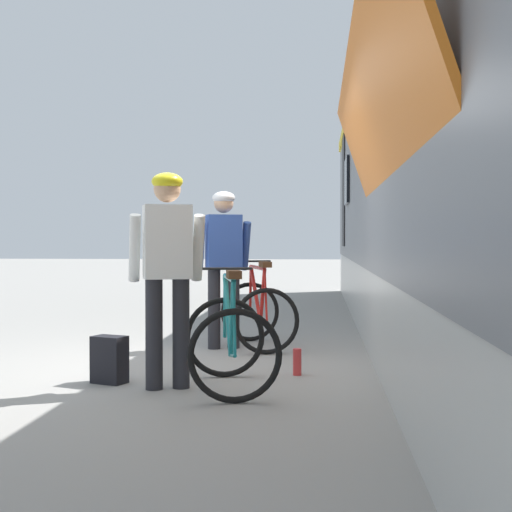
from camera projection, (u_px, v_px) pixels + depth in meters
name	position (u px, v px, depth m)	size (l,w,h in m)	color
ground_plane	(189.00, 370.00, 6.63)	(80.00, 80.00, 0.00)	gray
train_car	(494.00, 175.00, 8.14)	(3.31, 17.58, 3.88)	slate
cyclist_near_in_white	(167.00, 260.00, 5.77)	(0.66, 0.45, 1.76)	#232328
cyclist_far_in_blue	(224.00, 255.00, 7.93)	(0.66, 0.44, 1.76)	#232328
bicycle_near_teal	(230.00, 340.00, 5.75)	(0.91, 1.19, 0.99)	black
bicycle_far_red	(258.00, 312.00, 8.01)	(0.97, 1.22, 0.99)	black
backpack_on_platform	(109.00, 360.00, 6.01)	(0.28, 0.18, 0.40)	black
water_bottle_near_the_bikes	(297.00, 362.00, 6.36)	(0.08, 0.08, 0.24)	red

